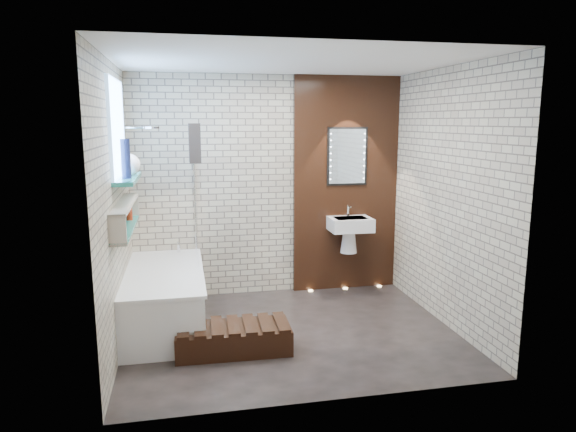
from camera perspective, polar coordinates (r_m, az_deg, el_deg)
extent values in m
plane|color=black|center=(5.26, 0.34, -12.72)|extent=(3.20, 3.20, 0.00)
cube|color=tan|center=(6.16, -2.15, 3.26)|extent=(3.20, 0.04, 2.60)
cube|color=tan|center=(3.66, 4.57, -1.70)|extent=(3.20, 0.04, 2.60)
cube|color=tan|center=(4.83, -18.56, 0.75)|extent=(0.04, 2.60, 2.60)
cube|color=tan|center=(5.45, 17.04, 1.88)|extent=(0.04, 2.60, 2.60)
plane|color=white|center=(4.87, 0.37, 16.72)|extent=(3.20, 3.20, 0.00)
cube|color=black|center=(6.36, 6.39, 3.42)|extent=(1.30, 0.06, 2.60)
cube|color=#7FADE0|center=(5.12, -18.38, 9.16)|extent=(0.03, 1.00, 0.90)
cube|color=teal|center=(5.14, -17.25, 3.96)|extent=(0.18, 1.00, 0.04)
cube|color=teal|center=(5.01, -17.42, -1.36)|extent=(0.14, 1.30, 0.03)
cube|color=#B2A899|center=(4.97, -17.57, 1.23)|extent=(0.14, 1.30, 0.03)
cube|color=#B2A899|center=(4.37, -18.31, -1.55)|extent=(0.14, 0.03, 0.26)
cube|color=#B2A899|center=(5.61, -16.86, 1.08)|extent=(0.14, 0.03, 0.26)
cube|color=white|center=(5.49, -13.44, -8.93)|extent=(0.75, 1.70, 0.55)
cube|color=white|center=(5.40, -13.57, -6.03)|extent=(0.79, 1.74, 0.03)
cylinder|color=silver|center=(6.08, -11.98, -3.38)|extent=(0.04, 0.04, 0.12)
cube|color=white|center=(5.68, -10.16, 2.29)|extent=(0.01, 0.78, 1.40)
cube|color=black|center=(5.34, -10.27, 7.93)|extent=(0.11, 0.30, 0.39)
cylinder|color=silver|center=(5.69, -14.80, 9.41)|extent=(0.18, 0.18, 0.02)
cube|color=white|center=(6.23, 6.90, -0.92)|extent=(0.50, 0.36, 0.16)
cone|color=white|center=(6.32, 6.71, -2.79)|extent=(0.20, 0.20, 0.28)
cylinder|color=silver|center=(6.30, 6.64, 0.59)|extent=(0.03, 0.03, 0.14)
cube|color=black|center=(6.29, 6.55, 6.55)|extent=(0.50, 0.02, 0.70)
cube|color=silver|center=(6.28, 6.58, 6.54)|extent=(0.45, 0.01, 0.65)
cube|color=black|center=(4.86, -6.04, -13.32)|extent=(1.04, 0.49, 0.23)
cylinder|color=maroon|center=(5.35, -17.10, 0.34)|extent=(0.06, 0.06, 0.15)
cylinder|color=maroon|center=(4.66, -17.89, -1.20)|extent=(0.06, 0.06, 0.14)
cylinder|color=#AF651B|center=(4.79, -17.71, -1.09)|extent=(0.05, 0.05, 0.10)
cylinder|color=#151B3B|center=(4.93, -17.46, 6.03)|extent=(0.09, 0.09, 0.36)
sphere|color=white|center=(5.23, -17.11, 5.44)|extent=(0.21, 0.21, 0.21)
cylinder|color=#FFD899|center=(6.46, 2.50, -8.22)|extent=(0.06, 0.06, 0.01)
cylinder|color=#FFD899|center=(6.58, 6.35, -7.93)|extent=(0.06, 0.06, 0.01)
cylinder|color=#FFD899|center=(6.72, 10.03, -7.61)|extent=(0.06, 0.06, 0.01)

